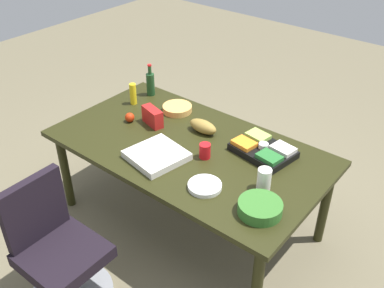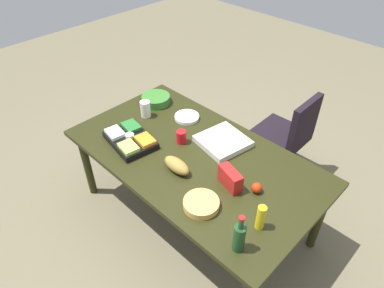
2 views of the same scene
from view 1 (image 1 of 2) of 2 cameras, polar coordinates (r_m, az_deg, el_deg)
name	(u,v)px [view 1 (image 1 of 2)]	position (r m, az deg, el deg)	size (l,w,h in m)	color
ground_plane	(189,220)	(3.70, -0.44, -9.88)	(10.00, 10.00, 0.00)	#6C634A
conference_table	(188,153)	(3.27, -0.49, -1.21)	(2.03, 1.13, 0.75)	black
office_chair	(60,259)	(3.07, -16.79, -14.06)	(0.56, 0.56, 0.91)	gray
apple_red	(130,117)	(3.54, -8.08, 3.45)	(0.08, 0.08, 0.08)	#B72B0C
mustard_bottle	(133,94)	(3.78, -7.65, 6.45)	(0.06, 0.06, 0.19)	yellow
bread_loaf	(203,126)	(3.37, 1.44, 2.29)	(0.24, 0.11, 0.10)	olive
red_solo_cup	(205,151)	(3.08, 1.69, -0.90)	(0.08, 0.08, 0.11)	red
chip_bowl	(177,108)	(3.67, -1.93, 4.63)	(0.24, 0.24, 0.05)	#E3A653
mayo_jar	(264,179)	(2.82, 9.34, -4.53)	(0.09, 0.09, 0.15)	white
veggie_tray	(263,149)	(3.17, 9.21, -0.69)	(0.46, 0.36, 0.09)	black
salad_bowl	(260,208)	(2.67, 8.81, -8.17)	(0.27, 0.27, 0.08)	#347029
paper_plate_stack	(205,186)	(2.83, 1.67, -5.47)	(0.22, 0.22, 0.03)	white
pizza_box	(157,155)	(3.10, -4.61, -1.47)	(0.36, 0.36, 0.05)	silver
chip_bag_red	(153,117)	(3.47, -5.14, 3.56)	(0.20, 0.08, 0.14)	red
wine_bottle	(150,83)	(3.91, -5.41, 7.85)	(0.08, 0.08, 0.29)	#1B3F1F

